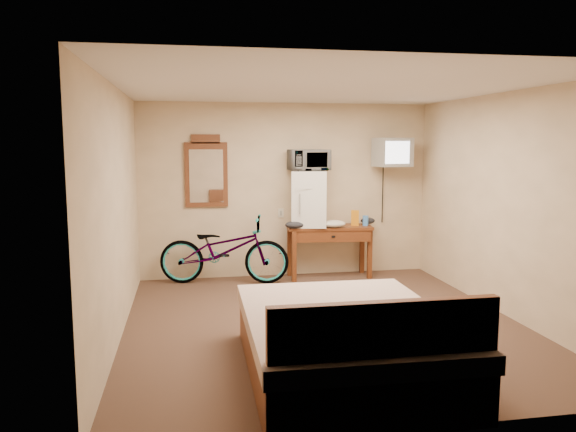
% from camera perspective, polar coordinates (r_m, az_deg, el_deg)
% --- Properties ---
extents(room, '(4.60, 4.64, 2.50)m').
position_cam_1_polar(room, '(5.91, 3.69, 0.75)').
color(room, '#4D3526').
rests_on(room, ground).
extents(desk, '(1.24, 0.57, 0.75)m').
position_cam_1_polar(desk, '(8.06, 4.28, -1.99)').
color(desk, brown).
rests_on(desk, floor).
extents(mini_fridge, '(0.56, 0.55, 0.79)m').
position_cam_1_polar(mini_fridge, '(7.98, 2.11, 1.78)').
color(mini_fridge, white).
rests_on(mini_fridge, desk).
extents(microwave, '(0.59, 0.44, 0.30)m').
position_cam_1_polar(microwave, '(7.94, 2.13, 5.69)').
color(microwave, white).
rests_on(microwave, mini_fridge).
extents(snack_bag, '(0.13, 0.09, 0.22)m').
position_cam_1_polar(snack_bag, '(8.13, 6.82, -0.19)').
color(snack_bag, orange).
rests_on(snack_bag, desk).
extents(blue_cup, '(0.08, 0.08, 0.15)m').
position_cam_1_polar(blue_cup, '(8.15, 7.88, -0.47)').
color(blue_cup, '#4283E0').
rests_on(blue_cup, desk).
extents(cloth_cream, '(0.33, 0.25, 0.10)m').
position_cam_1_polar(cloth_cream, '(7.93, 4.71, -0.80)').
color(cloth_cream, silver).
rests_on(cloth_cream, desk).
extents(cloth_dark_a, '(0.27, 0.20, 0.10)m').
position_cam_1_polar(cloth_dark_a, '(7.82, 0.69, -0.89)').
color(cloth_dark_a, black).
rests_on(cloth_dark_a, desk).
extents(cloth_dark_b, '(0.21, 0.17, 0.10)m').
position_cam_1_polar(cloth_dark_b, '(8.32, 8.11, -0.48)').
color(cloth_dark_b, black).
rests_on(cloth_dark_b, desk).
extents(crt_television, '(0.54, 0.62, 0.41)m').
position_cam_1_polar(crt_television, '(8.25, 10.55, 6.38)').
color(crt_television, black).
rests_on(crt_television, room).
extents(wall_mirror, '(0.60, 0.04, 1.01)m').
position_cam_1_polar(wall_mirror, '(7.98, -8.31, 4.45)').
color(wall_mirror, brown).
rests_on(wall_mirror, room).
extents(bicycle, '(1.87, 0.95, 0.94)m').
position_cam_1_polar(bicycle, '(7.80, -6.51, -3.44)').
color(bicycle, black).
rests_on(bicycle, floor).
extents(bed, '(1.68, 2.21, 0.90)m').
position_cam_1_polar(bed, '(4.81, 6.02, -12.65)').
color(bed, brown).
rests_on(bed, floor).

